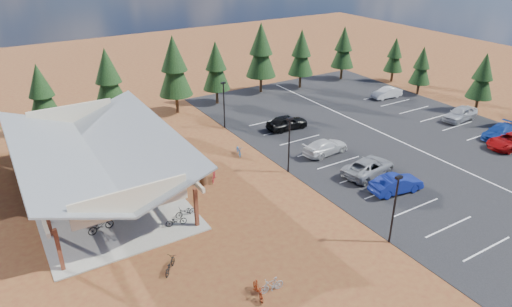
% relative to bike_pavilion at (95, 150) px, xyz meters
% --- Properties ---
extents(ground, '(140.00, 140.00, 0.00)m').
position_rel_bike_pavilion_xyz_m(ground, '(10.00, -7.00, -3.82)').
color(ground, maroon).
rests_on(ground, ground).
extents(asphalt_lot, '(27.00, 44.00, 0.04)m').
position_rel_bike_pavilion_xyz_m(asphalt_lot, '(28.50, -4.00, -3.80)').
color(asphalt_lot, black).
rests_on(asphalt_lot, ground).
extents(concrete_pad, '(10.60, 18.60, 0.10)m').
position_rel_bike_pavilion_xyz_m(concrete_pad, '(0.00, 0.00, -3.77)').
color(concrete_pad, gray).
rests_on(concrete_pad, ground).
extents(bike_pavilion, '(11.65, 19.40, 4.97)m').
position_rel_bike_pavilion_xyz_m(bike_pavilion, '(0.00, 0.00, 0.00)').
color(bike_pavilion, '#562E18').
rests_on(bike_pavilion, concrete_pad).
extents(lamp_post_0, '(0.50, 0.25, 5.14)m').
position_rel_bike_pavilion_xyz_m(lamp_post_0, '(15.00, -17.00, -0.85)').
color(lamp_post_0, black).
rests_on(lamp_post_0, ground).
extents(lamp_post_1, '(0.50, 0.25, 5.14)m').
position_rel_bike_pavilion_xyz_m(lamp_post_1, '(15.00, -5.00, -0.85)').
color(lamp_post_1, black).
rests_on(lamp_post_1, ground).
extents(lamp_post_2, '(0.50, 0.25, 5.14)m').
position_rel_bike_pavilion_xyz_m(lamp_post_2, '(15.00, 7.00, -0.85)').
color(lamp_post_2, black).
rests_on(lamp_post_2, ground).
extents(trash_bin_0, '(0.60, 0.60, 0.90)m').
position_rel_bike_pavilion_xyz_m(trash_bin_0, '(6.05, -2.39, -3.37)').
color(trash_bin_0, '#422817').
rests_on(trash_bin_0, ground).
extents(trash_bin_1, '(0.60, 0.60, 0.90)m').
position_rel_bike_pavilion_xyz_m(trash_bin_1, '(7.61, -3.07, -3.37)').
color(trash_bin_1, '#422817').
rests_on(trash_bin_1, ground).
extents(pine_2, '(3.26, 3.26, 7.60)m').
position_rel_bike_pavilion_xyz_m(pine_2, '(-1.57, 14.90, 0.82)').
color(pine_2, '#382314').
rests_on(pine_2, ground).
extents(pine_3, '(3.63, 3.63, 8.45)m').
position_rel_bike_pavilion_xyz_m(pine_3, '(5.12, 14.55, 1.33)').
color(pine_3, '#382314').
rests_on(pine_3, ground).
extents(pine_4, '(3.89, 3.89, 9.06)m').
position_rel_bike_pavilion_xyz_m(pine_4, '(12.49, 14.12, 1.71)').
color(pine_4, '#382314').
rests_on(pine_4, ground).
extents(pine_5, '(3.31, 3.31, 7.72)m').
position_rel_bike_pavilion_xyz_m(pine_5, '(17.95, 14.52, 0.89)').
color(pine_5, '#382314').
rests_on(pine_5, ground).
extents(pine_6, '(3.91, 3.91, 9.12)m').
position_rel_bike_pavilion_xyz_m(pine_6, '(24.99, 15.55, 1.74)').
color(pine_6, '#382314').
rests_on(pine_6, ground).
extents(pine_7, '(3.39, 3.39, 7.91)m').
position_rel_bike_pavilion_xyz_m(pine_7, '(30.59, 14.39, 1.00)').
color(pine_7, '#382314').
rests_on(pine_7, ground).
extents(pine_8, '(3.24, 3.24, 7.55)m').
position_rel_bike_pavilion_xyz_m(pine_8, '(38.14, 14.57, 0.78)').
color(pine_8, '#382314').
rests_on(pine_8, ground).
extents(pine_11, '(3.00, 3.00, 7.00)m').
position_rel_bike_pavilion_xyz_m(pine_11, '(42.95, -3.99, 0.45)').
color(pine_11, '#382314').
rests_on(pine_11, ground).
extents(pine_12, '(2.70, 2.70, 6.30)m').
position_rel_bike_pavilion_xyz_m(pine_12, '(42.07, 3.97, 0.02)').
color(pine_12, '#382314').
rests_on(pine_12, ground).
extents(pine_13, '(2.67, 2.67, 6.21)m').
position_rel_bike_pavilion_xyz_m(pine_13, '(43.64, 10.00, -0.04)').
color(pine_13, '#382314').
rests_on(pine_13, ground).
extents(bike_0, '(2.01, 1.06, 1.00)m').
position_rel_bike_pavilion_xyz_m(bike_0, '(-1.50, -5.60, -3.22)').
color(bike_0, black).
rests_on(bike_0, concrete_pad).
extents(bike_1, '(1.68, 0.50, 1.01)m').
position_rel_bike_pavilion_xyz_m(bike_1, '(-2.86, -1.18, -3.22)').
color(bike_1, gray).
rests_on(bike_1, concrete_pad).
extents(bike_2, '(1.90, 1.09, 0.94)m').
position_rel_bike_pavilion_xyz_m(bike_2, '(-2.49, 0.45, -3.25)').
color(bike_2, '#262596').
rests_on(bike_2, concrete_pad).
extents(bike_3, '(1.72, 1.00, 1.00)m').
position_rel_bike_pavilion_xyz_m(bike_3, '(-2.49, 4.82, -3.23)').
color(bike_3, maroon).
rests_on(bike_3, concrete_pad).
extents(bike_4, '(1.61, 0.79, 0.81)m').
position_rel_bike_pavilion_xyz_m(bike_4, '(3.29, -7.67, -3.32)').
color(bike_4, black).
rests_on(bike_4, concrete_pad).
extents(bike_5, '(1.74, 0.87, 1.00)m').
position_rel_bike_pavilion_xyz_m(bike_5, '(1.92, -3.95, -3.22)').
color(bike_5, gray).
rests_on(bike_5, concrete_pad).
extents(bike_6, '(1.85, 0.71, 0.96)m').
position_rel_bike_pavilion_xyz_m(bike_6, '(1.06, 3.37, -3.24)').
color(bike_6, navy).
rests_on(bike_6, concrete_pad).
extents(bike_7, '(1.76, 1.01, 1.02)m').
position_rel_bike_pavilion_xyz_m(bike_7, '(2.40, 5.52, -3.21)').
color(bike_7, '#A03616').
rests_on(bike_7, concrete_pad).
extents(bike_11, '(0.79, 1.72, 1.00)m').
position_rel_bike_pavilion_xyz_m(bike_11, '(4.62, -16.73, -3.33)').
color(bike_11, maroon).
rests_on(bike_11, ground).
extents(bike_12, '(1.55, 1.70, 0.90)m').
position_rel_bike_pavilion_xyz_m(bike_12, '(1.10, -11.95, -3.37)').
color(bike_12, black).
rests_on(bike_12, ground).
extents(bike_13, '(1.61, 0.58, 0.95)m').
position_rel_bike_pavilion_xyz_m(bike_13, '(5.51, -16.79, -3.35)').
color(bike_13, '#95979C').
rests_on(bike_13, ground).
extents(bike_14, '(1.15, 1.89, 0.94)m').
position_rel_bike_pavilion_xyz_m(bike_14, '(13.00, 0.34, -3.35)').
color(bike_14, '#184F93').
rests_on(bike_14, ground).
extents(bike_15, '(1.33, 1.68, 1.02)m').
position_rel_bike_pavilion_xyz_m(bike_15, '(8.68, -2.98, -3.31)').
color(bike_15, maroon).
rests_on(bike_15, ground).
extents(bike_16, '(1.63, 0.57, 0.86)m').
position_rel_bike_pavilion_xyz_m(bike_16, '(4.41, -6.84, -3.40)').
color(bike_16, black).
rests_on(bike_16, ground).
extents(car_1, '(4.70, 2.17, 1.49)m').
position_rel_bike_pavilion_xyz_m(car_1, '(20.42, -12.47, -3.04)').
color(car_1, navy).
rests_on(car_1, asphalt_lot).
extents(car_2, '(5.64, 3.28, 1.48)m').
position_rel_bike_pavilion_xyz_m(car_2, '(20.64, -9.08, -3.05)').
color(car_2, gray).
rests_on(car_2, asphalt_lot).
extents(car_3, '(4.95, 2.34, 1.40)m').
position_rel_bike_pavilion_xyz_m(car_3, '(20.15, -3.82, -3.09)').
color(car_3, silver).
rests_on(car_3, asphalt_lot).
extents(car_4, '(4.64, 2.02, 1.56)m').
position_rel_bike_pavilion_xyz_m(car_4, '(20.53, 3.11, -3.01)').
color(car_4, black).
rests_on(car_4, asphalt_lot).
extents(car_6, '(5.27, 2.82, 1.41)m').
position_rel_bike_pavilion_xyz_m(car_6, '(36.50, -12.27, -3.08)').
color(car_6, '#9D0A0B').
rests_on(car_6, asphalt_lot).
extents(car_7, '(4.88, 2.50, 1.36)m').
position_rel_bike_pavilion_xyz_m(car_7, '(37.82, -10.22, -3.11)').
color(car_7, navy).
rests_on(car_7, asphalt_lot).
extents(car_8, '(4.83, 2.22, 1.60)m').
position_rel_bike_pavilion_xyz_m(car_8, '(38.63, -4.98, -2.98)').
color(car_8, '#A2A5AA').
rests_on(car_8, asphalt_lot).
extents(car_9, '(4.19, 1.76, 1.34)m').
position_rel_bike_pavilion_xyz_m(car_9, '(37.41, 4.98, -3.11)').
color(car_9, silver).
rests_on(car_9, asphalt_lot).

